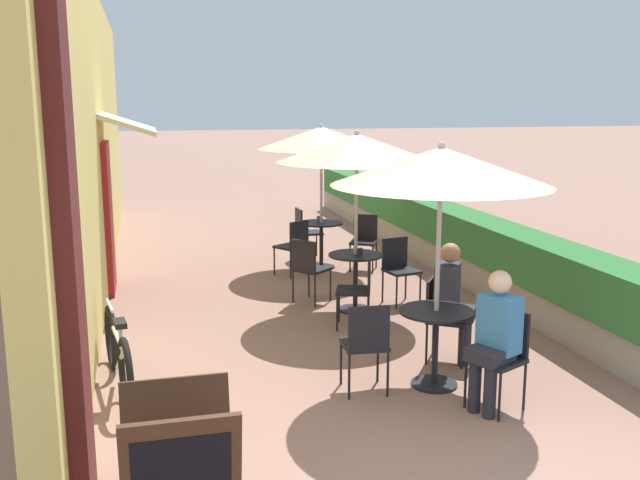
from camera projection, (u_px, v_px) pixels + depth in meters
cafe_facade_wall at (95, 140)px, 10.29m from camera, size 0.98×13.94×4.20m
planter_hedge at (432, 230)px, 11.87m from camera, size 0.60×12.94×1.01m
patio_table_near at (436, 334)px, 6.68m from camera, size 0.70×0.70×0.74m
patio_umbrella_near at (441, 166)px, 6.38m from camera, size 2.00×2.00×2.30m
cafe_chair_near_left at (366, 340)px, 6.49m from camera, size 0.43×0.43×0.87m
cafe_chair_near_right at (502, 351)px, 6.21m from camera, size 0.54×0.54×0.87m
seated_patron_near_right at (495, 335)px, 6.11m from camera, size 0.50×0.46×1.25m
cafe_chair_near_back at (441, 312)px, 7.34m from camera, size 0.55×0.55×0.87m
seated_patron_near_back at (452, 297)px, 7.27m from camera, size 0.51×0.49×1.25m
patio_table_mid at (356, 272)px, 9.09m from camera, size 0.70×0.70×0.74m
patio_umbrella_mid at (357, 148)px, 8.78m from camera, size 2.00×2.00×2.30m
cafe_chair_mid_left at (308, 265)px, 9.41m from camera, size 0.56×0.56×0.87m
cafe_chair_mid_right at (360, 285)px, 8.41m from camera, size 0.51×0.51×0.87m
cafe_chair_mid_back at (399, 265)px, 9.44m from camera, size 0.47×0.47×0.87m
coffee_cup_mid at (360, 252)px, 8.97m from camera, size 0.07×0.07×0.09m
patio_table_far at (321, 237)px, 11.42m from camera, size 0.70×0.70×0.74m
patio_umbrella_far at (321, 138)px, 11.11m from camera, size 2.00×2.00×2.30m
cafe_chair_far_left at (294, 243)px, 10.87m from camera, size 0.55×0.55×0.87m
cafe_chair_far_right at (364, 237)px, 11.34m from camera, size 0.54×0.54×0.87m
cafe_chair_far_back at (305, 229)px, 12.04m from camera, size 0.42×0.42×0.87m
coffee_cup_far at (319, 219)px, 11.43m from camera, size 0.07×0.07×0.09m
bicycle_leaning at (118, 353)px, 6.65m from camera, size 0.32×1.70×0.74m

